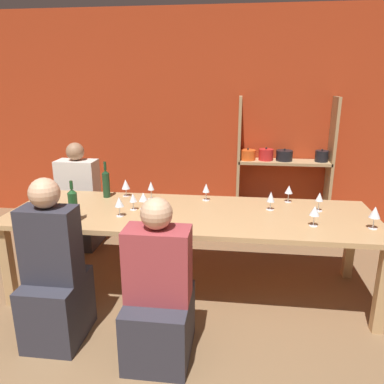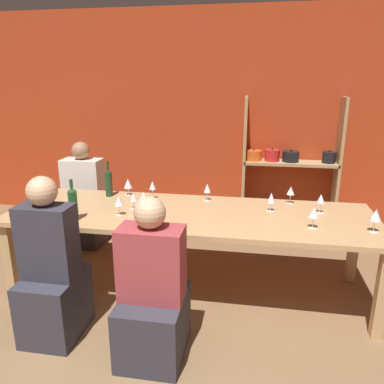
{
  "view_description": "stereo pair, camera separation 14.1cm",
  "coord_description": "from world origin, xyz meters",
  "px_view_note": "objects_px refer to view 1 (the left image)",
  "views": [
    {
      "loc": [
        0.51,
        -1.1,
        1.82
      ],
      "look_at": [
        0.12,
        2.0,
        0.89
      ],
      "focal_mm": 35.0,
      "sensor_mm": 36.0,
      "label": 1
    },
    {
      "loc": [
        0.65,
        -1.07,
        1.82
      ],
      "look_at": [
        0.12,
        2.0,
        0.89
      ],
      "focal_mm": 35.0,
      "sensor_mm": 36.0,
      "label": 2
    }
  ],
  "objects_px": {
    "wine_glass_empty_c": "(119,202)",
    "person_near_a": "(159,301)",
    "wine_glass_red_c": "(289,190)",
    "person_near_b": "(55,282)",
    "wine_glass_empty_a": "(271,197)",
    "wine_glass_red_b": "(319,198)",
    "wine_glass_empty_d": "(206,188)",
    "wine_glass_empty_f": "(315,211)",
    "wine_bottle_green": "(106,183)",
    "wine_glass_white_b": "(151,187)",
    "shelf_unit": "(281,181)",
    "dining_table": "(191,219)",
    "wine_glass_red_a": "(375,213)",
    "person_far_a": "(80,208)",
    "wine_glass_white_a": "(143,197)",
    "wine_bottle_dark": "(73,205)",
    "wine_glass_empty_b": "(126,184)",
    "wine_glass_empty_e": "(133,198)"
  },
  "relations": [
    {
      "from": "wine_glass_empty_f",
      "to": "person_near_b",
      "type": "distance_m",
      "value": 1.99
    },
    {
      "from": "wine_glass_white_a",
      "to": "wine_glass_red_b",
      "type": "distance_m",
      "value": 1.51
    },
    {
      "from": "wine_glass_empty_a",
      "to": "dining_table",
      "type": "bearing_deg",
      "value": -167.95
    },
    {
      "from": "wine_glass_white_a",
      "to": "person_far_a",
      "type": "height_order",
      "value": "person_far_a"
    },
    {
      "from": "dining_table",
      "to": "wine_glass_empty_e",
      "type": "distance_m",
      "value": 0.53
    },
    {
      "from": "wine_bottle_green",
      "to": "wine_glass_empty_f",
      "type": "relative_size",
      "value": 2.13
    },
    {
      "from": "wine_glass_empty_a",
      "to": "wine_glass_red_b",
      "type": "height_order",
      "value": "same"
    },
    {
      "from": "wine_glass_empty_f",
      "to": "wine_glass_empty_c",
      "type": "bearing_deg",
      "value": 179.07
    },
    {
      "from": "wine_glass_red_a",
      "to": "wine_glass_empty_c",
      "type": "height_order",
      "value": "wine_glass_red_a"
    },
    {
      "from": "wine_bottle_green",
      "to": "wine_glass_empty_d",
      "type": "height_order",
      "value": "wine_bottle_green"
    },
    {
      "from": "wine_glass_empty_a",
      "to": "person_near_a",
      "type": "distance_m",
      "value": 1.35
    },
    {
      "from": "wine_glass_empty_c",
      "to": "person_near_a",
      "type": "distance_m",
      "value": 0.94
    },
    {
      "from": "dining_table",
      "to": "person_far_a",
      "type": "distance_m",
      "value": 1.65
    },
    {
      "from": "wine_glass_white_b",
      "to": "wine_glass_white_a",
      "type": "bearing_deg",
      "value": -89.94
    },
    {
      "from": "wine_bottle_dark",
      "to": "wine_glass_empty_a",
      "type": "xyz_separation_m",
      "value": [
        1.57,
        0.49,
        -0.03
      ]
    },
    {
      "from": "shelf_unit",
      "to": "wine_glass_empty_f",
      "type": "xyz_separation_m",
      "value": [
        0.04,
        -1.93,
        0.27
      ]
    },
    {
      "from": "wine_glass_empty_a",
      "to": "wine_glass_empty_e",
      "type": "height_order",
      "value": "wine_glass_empty_a"
    },
    {
      "from": "wine_glass_empty_d",
      "to": "person_near_b",
      "type": "height_order",
      "value": "person_near_b"
    },
    {
      "from": "wine_glass_empty_a",
      "to": "wine_glass_red_a",
      "type": "height_order",
      "value": "wine_glass_red_a"
    },
    {
      "from": "wine_bottle_green",
      "to": "wine_glass_white_b",
      "type": "relative_size",
      "value": 2.01
    },
    {
      "from": "wine_glass_white_a",
      "to": "person_far_a",
      "type": "xyz_separation_m",
      "value": [
        -0.97,
        0.83,
        -0.43
      ]
    },
    {
      "from": "shelf_unit",
      "to": "dining_table",
      "type": "relative_size",
      "value": 0.53
    },
    {
      "from": "shelf_unit",
      "to": "person_near_b",
      "type": "height_order",
      "value": "shelf_unit"
    },
    {
      "from": "wine_glass_empty_d",
      "to": "wine_glass_empty_f",
      "type": "xyz_separation_m",
      "value": [
        0.88,
        -0.55,
        0.01
      ]
    },
    {
      "from": "wine_glass_empty_f",
      "to": "wine_glass_empty_d",
      "type": "bearing_deg",
      "value": 148.23
    },
    {
      "from": "wine_glass_red_a",
      "to": "person_near_a",
      "type": "height_order",
      "value": "person_near_a"
    },
    {
      "from": "shelf_unit",
      "to": "wine_glass_empty_f",
      "type": "distance_m",
      "value": 1.95
    },
    {
      "from": "wine_glass_red_b",
      "to": "person_far_a",
      "type": "distance_m",
      "value": 2.61
    },
    {
      "from": "wine_glass_white_a",
      "to": "wine_glass_empty_d",
      "type": "distance_m",
      "value": 0.61
    },
    {
      "from": "wine_glass_empty_d",
      "to": "person_far_a",
      "type": "xyz_separation_m",
      "value": [
        -1.49,
        0.51,
        -0.43
      ]
    },
    {
      "from": "dining_table",
      "to": "person_far_a",
      "type": "relative_size",
      "value": 2.63
    },
    {
      "from": "wine_glass_empty_b",
      "to": "person_near_a",
      "type": "bearing_deg",
      "value": -64.91
    },
    {
      "from": "wine_glass_empty_d",
      "to": "wine_glass_white_b",
      "type": "bearing_deg",
      "value": -176.41
    },
    {
      "from": "wine_glass_white_a",
      "to": "person_near_a",
      "type": "distance_m",
      "value": 1.04
    },
    {
      "from": "wine_glass_empty_b",
      "to": "wine_glass_empty_f",
      "type": "height_order",
      "value": "wine_glass_empty_b"
    },
    {
      "from": "wine_glass_white_b",
      "to": "dining_table",
      "type": "bearing_deg",
      "value": -37.11
    },
    {
      "from": "wine_bottle_dark",
      "to": "wine_glass_empty_c",
      "type": "distance_m",
      "value": 0.36
    },
    {
      "from": "wine_glass_red_c",
      "to": "person_near_b",
      "type": "xyz_separation_m",
      "value": [
        -1.73,
        -1.16,
        -0.41
      ]
    },
    {
      "from": "wine_glass_empty_a",
      "to": "wine_glass_white_b",
      "type": "height_order",
      "value": "wine_glass_white_b"
    },
    {
      "from": "wine_bottle_green",
      "to": "wine_glass_red_c",
      "type": "xyz_separation_m",
      "value": [
        1.72,
        0.06,
        -0.02
      ]
    },
    {
      "from": "wine_glass_empty_e",
      "to": "person_near_b",
      "type": "relative_size",
      "value": 0.12
    },
    {
      "from": "wine_bottle_green",
      "to": "wine_glass_empty_f",
      "type": "xyz_separation_m",
      "value": [
        1.84,
        -0.53,
        -0.02
      ]
    },
    {
      "from": "shelf_unit",
      "to": "person_far_a",
      "type": "relative_size",
      "value": 1.4
    },
    {
      "from": "wine_glass_empty_f",
      "to": "person_near_b",
      "type": "bearing_deg",
      "value": -162.71
    },
    {
      "from": "wine_glass_white_b",
      "to": "wine_glass_red_c",
      "type": "bearing_deg",
      "value": 3.25
    },
    {
      "from": "wine_glass_empty_b",
      "to": "person_near_a",
      "type": "relative_size",
      "value": 0.15
    },
    {
      "from": "dining_table",
      "to": "wine_glass_empty_a",
      "type": "distance_m",
      "value": 0.72
    },
    {
      "from": "wine_bottle_green",
      "to": "wine_glass_white_a",
      "type": "bearing_deg",
      "value": -34.45
    },
    {
      "from": "wine_glass_red_a",
      "to": "wine_glass_red_c",
      "type": "height_order",
      "value": "wine_glass_red_a"
    },
    {
      "from": "shelf_unit",
      "to": "wine_glass_white_a",
      "type": "distance_m",
      "value": 2.2
    }
  ]
}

